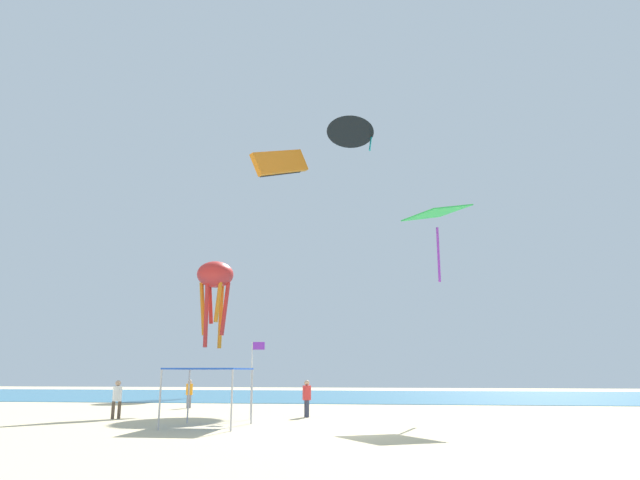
# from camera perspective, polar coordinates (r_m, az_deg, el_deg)

# --- Properties ---
(ground) EXTENTS (110.00, 110.00, 0.10)m
(ground) POSITION_cam_1_polar(r_m,az_deg,el_deg) (21.18, 1.20, -18.85)
(ground) COLOR beige
(ocean_strip) EXTENTS (110.00, 25.81, 0.03)m
(ocean_strip) POSITION_cam_1_polar(r_m,az_deg,el_deg) (51.43, 4.86, -15.26)
(ocean_strip) COLOR teal
(ocean_strip) RESTS_ON ground
(canopy_tent) EXTENTS (2.81, 3.12, 2.24)m
(canopy_tent) POSITION_cam_1_polar(r_m,az_deg,el_deg) (23.67, -10.97, -12.73)
(canopy_tent) COLOR #B2B2B7
(canopy_tent) RESTS_ON ground
(person_near_tent) EXTENTS (0.39, 0.39, 1.63)m
(person_near_tent) POSITION_cam_1_polar(r_m,az_deg,el_deg) (35.56, -12.93, -14.52)
(person_near_tent) COLOR slate
(person_near_tent) RESTS_ON ground
(person_leftmost) EXTENTS (0.41, 0.41, 1.70)m
(person_leftmost) POSITION_cam_1_polar(r_m,az_deg,el_deg) (28.61, -19.62, -14.49)
(person_leftmost) COLOR brown
(person_leftmost) RESTS_ON ground
(person_central) EXTENTS (0.40, 0.43, 1.70)m
(person_central) POSITION_cam_1_polar(r_m,az_deg,el_deg) (28.04, -1.33, -15.26)
(person_central) COLOR #33384C
(person_central) RESTS_ON ground
(banner_flag) EXTENTS (0.61, 0.06, 3.43)m
(banner_flag) POSITION_cam_1_polar(r_m,az_deg,el_deg) (26.89, -6.69, -12.97)
(banner_flag) COLOR silver
(banner_flag) RESTS_ON ground
(kite_parafoil_orange) EXTENTS (3.93, 5.54, 3.91)m
(kite_parafoil_orange) POSITION_cam_1_polar(r_m,az_deg,el_deg) (46.89, -3.98, 7.70)
(kite_parafoil_orange) COLOR orange
(kite_diamond_green) EXTENTS (3.82, 3.83, 4.07)m
(kite_diamond_green) POSITION_cam_1_polar(r_m,az_deg,el_deg) (31.19, 11.59, 2.31)
(kite_diamond_green) COLOR green
(kite_delta_black) EXTENTS (4.57, 4.58, 3.76)m
(kite_delta_black) POSITION_cam_1_polar(r_m,az_deg,el_deg) (53.05, 3.06, 11.00)
(kite_delta_black) COLOR black
(kite_octopus_red) EXTENTS (4.44, 4.44, 7.47)m
(kite_octopus_red) POSITION_cam_1_polar(r_m,az_deg,el_deg) (50.72, -10.44, -3.85)
(kite_octopus_red) COLOR red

